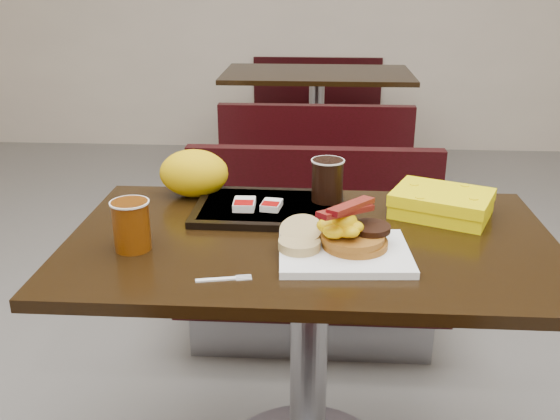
# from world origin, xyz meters

# --- Properties ---
(table_near) EXTENTS (1.20, 0.70, 0.75)m
(table_near) POSITION_xyz_m (0.00, 0.00, 0.38)
(table_near) COLOR black
(table_near) RESTS_ON floor
(bench_near_n) EXTENTS (1.00, 0.46, 0.72)m
(bench_near_n) POSITION_xyz_m (0.00, 0.70, 0.36)
(bench_near_n) COLOR black
(bench_near_n) RESTS_ON floor
(table_far) EXTENTS (1.20, 0.70, 0.75)m
(table_far) POSITION_xyz_m (0.00, 2.60, 0.38)
(table_far) COLOR black
(table_far) RESTS_ON floor
(bench_far_s) EXTENTS (1.00, 0.46, 0.72)m
(bench_far_s) POSITION_xyz_m (0.00, 1.90, 0.36)
(bench_far_s) COLOR black
(bench_far_s) RESTS_ON floor
(bench_far_n) EXTENTS (1.00, 0.46, 0.72)m
(bench_far_n) POSITION_xyz_m (0.00, 3.30, 0.36)
(bench_far_n) COLOR black
(bench_far_n) RESTS_ON floor
(platter) EXTENTS (0.31, 0.25, 0.02)m
(platter) POSITION_xyz_m (0.08, -0.11, 0.76)
(platter) COLOR white
(platter) RESTS_ON table_near
(pancake_stack) EXTENTS (0.18, 0.18, 0.03)m
(pancake_stack) POSITION_xyz_m (0.10, -0.09, 0.78)
(pancake_stack) COLOR #9A5319
(pancake_stack) RESTS_ON platter
(sausage_patty) EXTENTS (0.10, 0.10, 0.01)m
(sausage_patty) POSITION_xyz_m (0.14, -0.07, 0.81)
(sausage_patty) COLOR black
(sausage_patty) RESTS_ON pancake_stack
(scrambled_eggs) EXTENTS (0.12, 0.11, 0.05)m
(scrambled_eggs) POSITION_xyz_m (0.08, -0.10, 0.83)
(scrambled_eggs) COLOR #E2CE04
(scrambled_eggs) RESTS_ON pancake_stack
(bacon_strips) EXTENTS (0.17, 0.18, 0.01)m
(bacon_strips) POSITION_xyz_m (0.08, -0.09, 0.86)
(bacon_strips) COLOR #4E050A
(bacon_strips) RESTS_ON scrambled_eggs
(muffin_bottom) EXTENTS (0.12, 0.12, 0.02)m
(muffin_bottom) POSITION_xyz_m (-0.03, -0.11, 0.78)
(muffin_bottom) COLOR tan
(muffin_bottom) RESTS_ON platter
(muffin_top) EXTENTS (0.12, 0.12, 0.06)m
(muffin_top) POSITION_xyz_m (-0.02, -0.06, 0.79)
(muffin_top) COLOR tan
(muffin_top) RESTS_ON platter
(coffee_cup_near) EXTENTS (0.10, 0.10, 0.12)m
(coffee_cup_near) POSITION_xyz_m (-0.42, -0.09, 0.81)
(coffee_cup_near) COLOR #8E3F05
(coffee_cup_near) RESTS_ON table_near
(fork) EXTENTS (0.12, 0.05, 0.00)m
(fork) POSITION_xyz_m (-0.20, -0.24, 0.75)
(fork) COLOR white
(fork) RESTS_ON table_near
(knife) EXTENTS (0.03, 0.15, 0.00)m
(knife) POSITION_xyz_m (0.19, -0.12, 0.75)
(knife) COLOR white
(knife) RESTS_ON table_near
(condiment_syrup) EXTENTS (0.04, 0.03, 0.01)m
(condiment_syrup) POSITION_xyz_m (-0.02, 0.09, 0.75)
(condiment_syrup) COLOR #9E4F06
(condiment_syrup) RESTS_ON table_near
(condiment_ketchup) EXTENTS (0.05, 0.04, 0.01)m
(condiment_ketchup) POSITION_xyz_m (-0.16, 0.11, 0.76)
(condiment_ketchup) COLOR #8C0504
(condiment_ketchup) RESTS_ON table_near
(tray) EXTENTS (0.41, 0.29, 0.02)m
(tray) POSITION_xyz_m (-0.12, 0.17, 0.76)
(tray) COLOR black
(tray) RESTS_ON table_near
(hashbrown_sleeve_left) EXTENTS (0.06, 0.08, 0.02)m
(hashbrown_sleeve_left) POSITION_xyz_m (-0.18, 0.14, 0.78)
(hashbrown_sleeve_left) COLOR silver
(hashbrown_sleeve_left) RESTS_ON tray
(hashbrown_sleeve_right) EXTENTS (0.06, 0.07, 0.02)m
(hashbrown_sleeve_right) POSITION_xyz_m (-0.11, 0.14, 0.78)
(hashbrown_sleeve_right) COLOR silver
(hashbrown_sleeve_right) RESTS_ON tray
(coffee_cup_far) EXTENTS (0.10, 0.10, 0.12)m
(coffee_cup_far) POSITION_xyz_m (0.04, 0.21, 0.83)
(coffee_cup_far) COLOR black
(coffee_cup_far) RESTS_ON tray
(clamshell) EXTENTS (0.30, 0.27, 0.07)m
(clamshell) POSITION_xyz_m (0.35, 0.17, 0.78)
(clamshell) COLOR yellow
(clamshell) RESTS_ON table_near
(paper_bag) EXTENTS (0.24, 0.21, 0.14)m
(paper_bag) POSITION_xyz_m (-0.34, 0.28, 0.82)
(paper_bag) COLOR yellow
(paper_bag) RESTS_ON table_near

